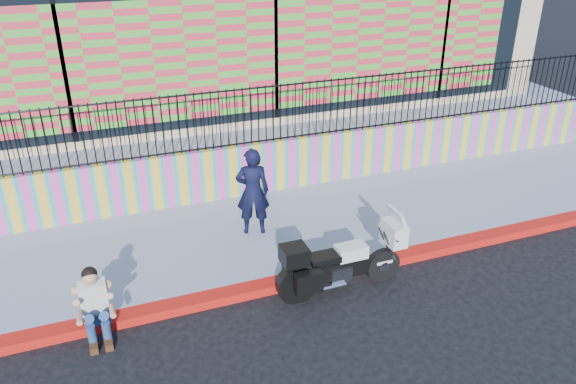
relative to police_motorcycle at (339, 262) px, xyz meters
name	(u,v)px	position (x,y,z in m)	size (l,w,h in m)	color
ground	(359,270)	(0.59, 0.41, -0.55)	(90.00, 90.00, 0.00)	black
red_curb	(359,266)	(0.59, 0.41, -0.47)	(16.00, 0.30, 0.15)	#BA120D
sidewalk	(320,222)	(0.59, 2.06, -0.47)	(16.00, 3.00, 0.15)	#888EA4
mural_wall	(291,163)	(0.59, 3.66, 0.15)	(16.00, 0.20, 1.10)	#F540AD
metal_fence	(291,111)	(0.59, 3.66, 1.30)	(15.80, 0.04, 1.20)	black
elevated_platform	(228,101)	(0.59, 8.76, 0.08)	(16.00, 10.00, 1.25)	#888EA4
storefront_building	(225,9)	(0.59, 8.54, 2.70)	(14.00, 8.06, 4.00)	tan
police_motorcycle	(339,262)	(0.00, 0.00, 0.00)	(2.10, 0.70, 1.31)	black
police_officer	(253,192)	(-0.77, 2.04, 0.43)	(0.61, 0.40, 1.67)	black
seated_man	(96,311)	(-3.67, 0.21, -0.10)	(0.54, 0.71, 1.06)	navy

